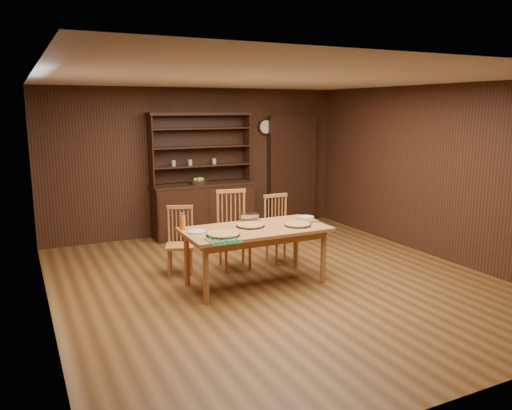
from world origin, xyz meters
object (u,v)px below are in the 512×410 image
china_hutch (203,202)px  juice_bottle (182,222)px  chair_center (233,226)px  chair_right (278,226)px  dining_table (255,234)px  chair_left (180,238)px

china_hutch → juice_bottle: 2.64m
chair_center → chair_right: chair_center is taller
dining_table → chair_center: size_ratio=1.66×
dining_table → chair_left: bearing=128.2°
dining_table → chair_right: size_ratio=1.84×
chair_left → chair_right: bearing=17.1°
chair_left → chair_center: bearing=15.4°
china_hutch → chair_left: 2.06m
china_hutch → chair_center: (-0.24, -1.89, -0.01)m
juice_bottle → chair_center: bearing=28.0°
chair_center → chair_right: size_ratio=1.11×
china_hutch → chair_right: size_ratio=2.18×
chair_center → juice_bottle: chair_center is taller
chair_center → china_hutch: bearing=90.7°
chair_center → chair_right: bearing=4.6°
dining_table → chair_right: 1.09m
chair_left → dining_table: bearing=-29.5°
china_hutch → chair_right: bearing=-76.2°
chair_right → chair_center: bearing=175.3°
china_hutch → chair_right: 1.99m
china_hutch → chair_center: china_hutch is taller
dining_table → chair_right: chair_right is taller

